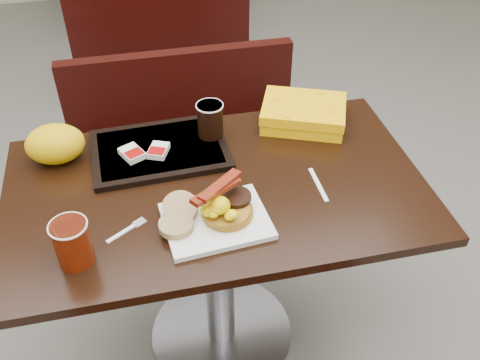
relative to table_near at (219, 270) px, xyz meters
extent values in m
cube|color=gray|center=(0.00, 0.00, -0.38)|extent=(6.00, 7.00, 0.01)
cube|color=white|center=(-0.03, -0.15, 0.38)|extent=(0.29, 0.23, 0.02)
cylinder|color=#9A6D19|center=(0.01, -0.14, 0.41)|extent=(0.16, 0.16, 0.03)
cylinder|color=black|center=(0.03, -0.12, 0.43)|extent=(0.09, 0.09, 0.01)
ellipsoid|color=yellow|center=(-0.02, -0.16, 0.44)|extent=(0.11, 0.10, 0.05)
cylinder|color=#A78458|center=(-0.13, -0.16, 0.40)|extent=(0.11, 0.11, 0.02)
cylinder|color=#A78458|center=(-0.12, -0.11, 0.41)|extent=(0.11, 0.11, 0.05)
cylinder|color=maroon|center=(-0.39, -0.20, 0.44)|extent=(0.11, 0.11, 0.12)
cube|color=white|center=(0.29, -0.06, 0.38)|extent=(0.01, 0.15, 0.00)
cube|color=#BA5707|center=(-0.06, 0.10, 0.38)|extent=(0.05, 0.05, 0.01)
cube|color=#8C0504|center=(0.05, 0.11, 0.38)|extent=(0.04, 0.04, 0.01)
cube|color=black|center=(-0.14, 0.19, 0.38)|extent=(0.42, 0.31, 0.02)
cube|color=silver|center=(-0.22, 0.17, 0.40)|extent=(0.08, 0.09, 0.02)
cube|color=silver|center=(-0.15, 0.16, 0.40)|extent=(0.08, 0.09, 0.02)
cylinder|color=black|center=(0.03, 0.22, 0.45)|extent=(0.10, 0.10, 0.11)
cube|color=#F8B104|center=(0.34, 0.25, 0.41)|extent=(0.32, 0.29, 0.07)
ellipsoid|color=yellow|center=(-0.44, 0.22, 0.44)|extent=(0.18, 0.13, 0.12)
camera|label=1|loc=(-0.19, -1.15, 1.38)|focal=40.24mm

